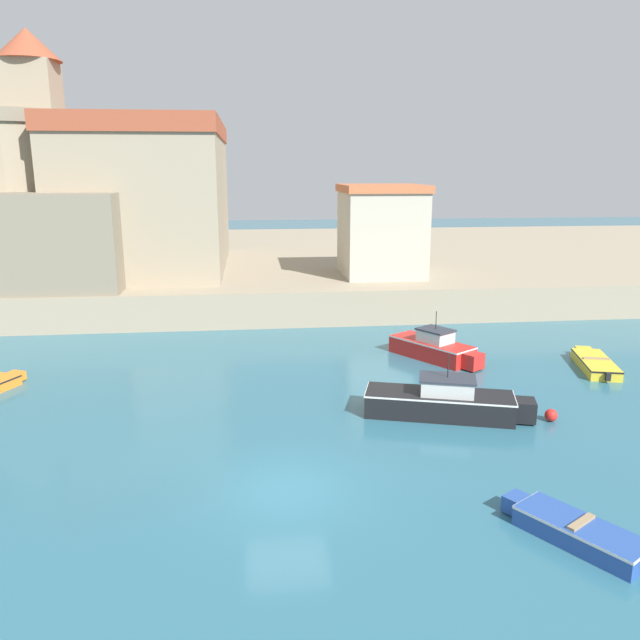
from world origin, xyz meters
The scene contains 10 objects.
ground_plane centered at (0.00, 0.00, 0.00)m, with size 200.00×200.00×0.00m, color #2D667A.
quay_seawall centered at (0.00, 39.17, 1.07)m, with size 120.00×40.00×2.15m, color gray.
dinghy_yellow_1 centered at (15.29, 9.93, 0.27)m, with size 2.31×4.57×0.56m.
motorboat_black_2 centered at (6.35, 5.00, 0.60)m, with size 6.47×3.26×2.48m.
dinghy_blue_3 centered at (7.19, -3.44, 0.30)m, with size 2.82×3.67×0.63m.
motorboat_red_4 centered at (8.11, 12.28, 0.58)m, with size 3.87×4.92×2.45m.
mooring_buoy centered at (10.22, 4.06, 0.24)m, with size 0.47×0.47×0.47m, color red.
church centered at (-8.57, 30.46, 7.65)m, with size 14.23×18.25×15.89m.
fortress centered at (-16.00, 26.83, 5.90)m, with size 14.98×14.98×10.62m.
harbor_shed_mid_row centered at (8.00, 25.10, 5.22)m, with size 5.49×6.17×6.09m.
Camera 1 is at (-0.87, -16.79, 9.27)m, focal length 35.00 mm.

